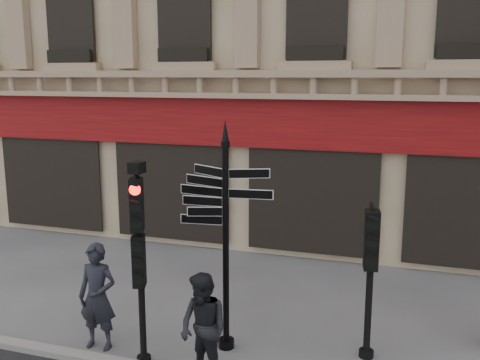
% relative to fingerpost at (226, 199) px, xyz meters
% --- Properties ---
extents(ground, '(80.00, 80.00, 0.00)m').
position_rel_fingerpost_xyz_m(ground, '(0.58, 0.21, -2.75)').
color(ground, '#555559').
rests_on(ground, ground).
extents(fingerpost, '(1.79, 1.79, 4.09)m').
position_rel_fingerpost_xyz_m(fingerpost, '(0.00, 0.00, 0.00)').
color(fingerpost, black).
rests_on(fingerpost, ground).
extents(traffic_signal_main, '(0.45, 0.39, 3.47)m').
position_rel_fingerpost_xyz_m(traffic_signal_main, '(-1.16, -0.93, -0.56)').
color(traffic_signal_main, black).
rests_on(traffic_signal_main, ground).
extents(traffic_signal_secondary, '(0.49, 0.38, 2.63)m').
position_rel_fingerpost_xyz_m(traffic_signal_secondary, '(2.42, 0.44, -0.91)').
color(traffic_signal_secondary, black).
rests_on(traffic_signal_secondary, ground).
extents(pedestrian_a, '(0.73, 0.51, 1.93)m').
position_rel_fingerpost_xyz_m(pedestrian_a, '(-2.17, -0.69, -1.78)').
color(pedestrian_a, '#1F202A').
rests_on(pedestrian_a, ground).
extents(pedestrian_b, '(1.07, 0.97, 1.78)m').
position_rel_fingerpost_xyz_m(pedestrian_b, '(0.00, -1.09, -1.86)').
color(pedestrian_b, black).
rests_on(pedestrian_b, ground).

